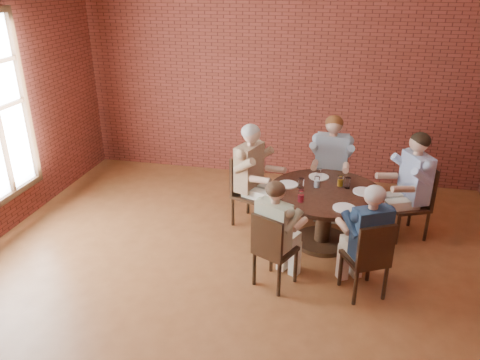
% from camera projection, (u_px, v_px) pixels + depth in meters
% --- Properties ---
extents(floor, '(7.00, 7.00, 0.00)m').
position_uv_depth(floor, '(229.00, 299.00, 5.00)').
color(floor, brown).
rests_on(floor, ground).
extents(wall_back, '(7.00, 0.00, 7.00)m').
position_uv_depth(wall_back, '(280.00, 76.00, 7.44)').
color(wall_back, maroon).
rests_on(wall_back, ground).
extents(dining_table, '(1.40, 1.40, 0.75)m').
position_uv_depth(dining_table, '(325.00, 207.00, 5.82)').
color(dining_table, '#341F11').
rests_on(dining_table, floor).
extents(chair_a, '(0.61, 0.61, 0.98)m').
position_uv_depth(chair_a, '(414.00, 198.00, 6.04)').
color(chair_a, '#341F11').
rests_on(chair_a, floor).
extents(diner_a, '(0.88, 0.81, 1.41)m').
position_uv_depth(diner_a, '(410.00, 186.00, 5.95)').
color(diner_a, '#36508D').
rests_on(diner_a, floor).
extents(chair_b, '(0.48, 0.48, 0.98)m').
position_uv_depth(chair_b, '(330.00, 175.00, 6.75)').
color(chair_b, '#341F11').
rests_on(chair_b, floor).
extents(diner_b, '(0.59, 0.72, 1.42)m').
position_uv_depth(diner_b, '(331.00, 165.00, 6.59)').
color(diner_b, '#8DA2B3').
rests_on(diner_b, floor).
extents(chair_c, '(0.59, 0.59, 0.98)m').
position_uv_depth(chair_c, '(247.00, 187.00, 6.36)').
color(chair_c, '#341F11').
rests_on(chair_c, floor).
extents(diner_c, '(0.86, 0.78, 1.41)m').
position_uv_depth(diner_c, '(253.00, 176.00, 6.25)').
color(diner_c, brown).
rests_on(diner_c, floor).
extents(chair_d, '(0.52, 0.52, 0.89)m').
position_uv_depth(chair_d, '(272.00, 248.00, 5.01)').
color(chair_d, '#341F11').
rests_on(chair_d, floor).
extents(diner_d, '(0.69, 0.74, 1.26)m').
position_uv_depth(diner_d, '(276.00, 234.00, 5.01)').
color(diner_d, '#BBAD93').
rests_on(diner_d, floor).
extents(chair_e, '(0.54, 0.54, 0.91)m').
position_uv_depth(chair_e, '(369.00, 257.00, 4.84)').
color(chair_e, '#341F11').
rests_on(chair_e, floor).
extents(diner_e, '(0.73, 0.78, 1.29)m').
position_uv_depth(diner_e, '(367.00, 241.00, 4.85)').
color(diner_e, navy).
rests_on(diner_e, floor).
extents(plate_a, '(0.26, 0.26, 0.01)m').
position_uv_depth(plate_a, '(364.00, 192.00, 5.69)').
color(plate_a, white).
rests_on(plate_a, dining_table).
extents(plate_b, '(0.26, 0.26, 0.01)m').
position_uv_depth(plate_b, '(319.00, 177.00, 6.10)').
color(plate_b, white).
rests_on(plate_b, dining_table).
extents(plate_c, '(0.26, 0.26, 0.01)m').
position_uv_depth(plate_c, '(288.00, 184.00, 5.88)').
color(plate_c, white).
rests_on(plate_c, dining_table).
extents(plate_d, '(0.26, 0.26, 0.01)m').
position_uv_depth(plate_d, '(344.00, 208.00, 5.29)').
color(plate_d, white).
rests_on(plate_d, dining_table).
extents(glass_a, '(0.07, 0.07, 0.14)m').
position_uv_depth(glass_a, '(348.00, 183.00, 5.77)').
color(glass_a, white).
rests_on(glass_a, dining_table).
extents(glass_b, '(0.07, 0.07, 0.14)m').
position_uv_depth(glass_b, '(340.00, 181.00, 5.83)').
color(glass_b, white).
rests_on(glass_b, dining_table).
extents(glass_c, '(0.07, 0.07, 0.14)m').
position_uv_depth(glass_c, '(319.00, 174.00, 6.03)').
color(glass_c, white).
rests_on(glass_c, dining_table).
extents(glass_d, '(0.07, 0.07, 0.14)m').
position_uv_depth(glass_d, '(317.00, 182.00, 5.80)').
color(glass_d, white).
rests_on(glass_d, dining_table).
extents(glass_e, '(0.07, 0.07, 0.14)m').
position_uv_depth(glass_e, '(301.00, 184.00, 5.75)').
color(glass_e, white).
rests_on(glass_e, dining_table).
extents(glass_f, '(0.07, 0.07, 0.14)m').
position_uv_depth(glass_f, '(301.00, 196.00, 5.43)').
color(glass_f, white).
rests_on(glass_f, dining_table).
extents(smartphone, '(0.11, 0.15, 0.01)m').
position_uv_depth(smartphone, '(341.00, 206.00, 5.34)').
color(smartphone, black).
rests_on(smartphone, dining_table).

